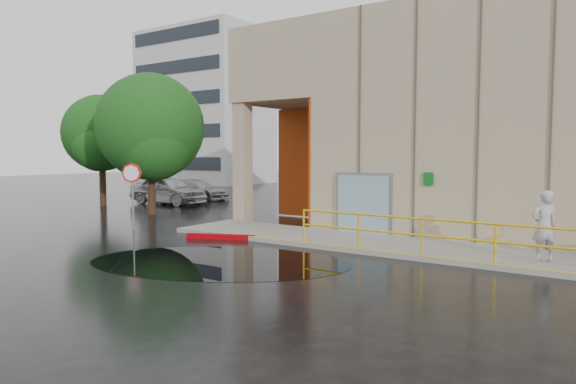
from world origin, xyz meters
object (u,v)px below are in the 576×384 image
at_px(tree_far, 101,136).
at_px(car_a, 168,190).
at_px(tree_near, 151,131).
at_px(car_b, 165,189).
at_px(car_c, 197,190).
at_px(stop_sign, 132,181).
at_px(person, 544,226).
at_px(red_curb, 221,237).

bearing_deg(tree_far, car_a, 54.16).
bearing_deg(tree_near, car_a, 129.42).
relative_size(car_b, tree_near, 0.65).
relative_size(car_a, car_c, 1.11).
relative_size(car_b, tree_far, 0.71).
bearing_deg(car_c, stop_sign, -151.98).
height_order(person, car_a, person).
bearing_deg(tree_near, stop_sign, -49.84).
distance_m(person, car_c, 23.09).
relative_size(person, car_b, 0.42).
xyz_separation_m(tree_near, tree_far, (-5.35, 1.11, -0.10)).
bearing_deg(tree_near, red_curb, -25.34).
bearing_deg(car_a, car_b, 48.57).
distance_m(car_a, car_c, 3.23).
distance_m(person, tree_far, 22.91).
bearing_deg(car_b, car_c, -19.16).
bearing_deg(tree_near, car_c, 119.35).
relative_size(person, car_a, 0.38).
bearing_deg(person, car_a, -54.99).
xyz_separation_m(red_curb, car_a, (-10.70, 7.50, 0.73)).
bearing_deg(person, car_b, -57.51).
relative_size(stop_sign, car_b, 0.58).
relative_size(person, tree_near, 0.27).
xyz_separation_m(car_a, car_c, (-0.73, 3.14, -0.19)).
height_order(car_c, tree_near, tree_near).
bearing_deg(car_a, tree_far, 142.01).
distance_m(person, car_b, 23.85).
xyz_separation_m(person, tree_far, (-22.51, 3.19, 2.81)).
xyz_separation_m(red_curb, tree_far, (-12.78, 4.62, 3.79)).
height_order(red_curb, car_c, car_c).
bearing_deg(car_a, tree_near, -142.73).
xyz_separation_m(car_b, tree_far, (0.03, -4.60, 3.16)).
relative_size(red_curb, tree_near, 0.36).
xyz_separation_m(car_c, tree_far, (-1.35, -6.02, 3.25)).
height_order(person, car_b, person).
bearing_deg(car_b, tree_near, -111.84).
relative_size(tree_near, tree_far, 1.09).
xyz_separation_m(car_b, tree_near, (5.38, -5.71, 3.26)).
xyz_separation_m(car_c, tree_near, (4.01, -7.13, 3.35)).
height_order(stop_sign, tree_near, tree_near).
relative_size(stop_sign, car_a, 0.53).
bearing_deg(tree_far, stop_sign, -29.55).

